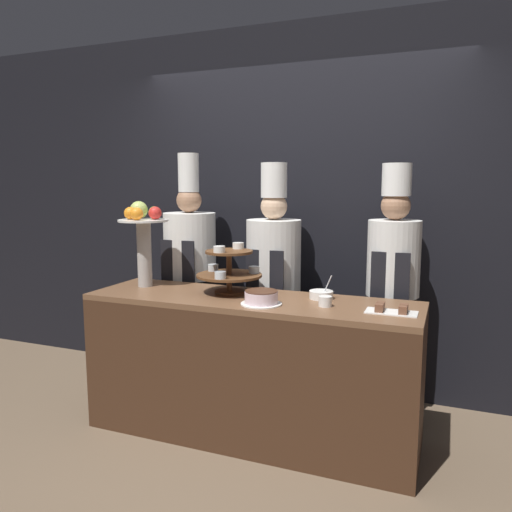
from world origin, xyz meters
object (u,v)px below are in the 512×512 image
at_px(fruit_pedestal, 143,231).
at_px(chef_center_left, 273,276).
at_px(serving_bowl_far, 321,295).
at_px(cake_round, 261,298).
at_px(chef_center_right, 393,280).
at_px(cup_white, 325,301).
at_px(tiered_stand, 229,269).
at_px(chef_left, 190,268).
at_px(cake_square_tray, 391,310).

distance_m(fruit_pedestal, chef_center_left, 0.97).
bearing_deg(chef_center_left, serving_bowl_far, -41.64).
relative_size(cake_round, chef_center_left, 0.14).
bearing_deg(fruit_pedestal, chef_center_left, 31.68).
bearing_deg(chef_center_right, cake_round, -134.52).
bearing_deg(serving_bowl_far, cup_white, -69.24).
height_order(tiered_stand, chef_left, chef_left).
height_order(tiered_stand, cake_round, tiered_stand).
distance_m(cake_square_tray, serving_bowl_far, 0.48).
distance_m(fruit_pedestal, cup_white, 1.36).
relative_size(cake_square_tray, serving_bowl_far, 1.84).
xyz_separation_m(cake_square_tray, chef_center_right, (-0.06, 0.60, 0.05)).
height_order(cup_white, serving_bowl_far, serving_bowl_far).
distance_m(fruit_pedestal, chef_center_right, 1.71).
xyz_separation_m(tiered_stand, cake_round, (0.31, -0.22, -0.12)).
bearing_deg(cake_round, cup_white, 14.27).
height_order(fruit_pedestal, serving_bowl_far, fruit_pedestal).
bearing_deg(cup_white, tiered_stand, 169.27).
distance_m(tiered_stand, serving_bowl_far, 0.61).
height_order(fruit_pedestal, cup_white, fruit_pedestal).
xyz_separation_m(serving_bowl_far, chef_left, (-1.14, 0.41, 0.03)).
bearing_deg(serving_bowl_far, fruit_pedestal, -176.66).
bearing_deg(cake_round, fruit_pedestal, 167.77).
height_order(tiered_stand, cup_white, tiered_stand).
relative_size(cake_square_tray, chef_center_left, 0.16).
bearing_deg(chef_center_right, chef_left, -180.00).
height_order(tiered_stand, serving_bowl_far, tiered_stand).
bearing_deg(cake_round, serving_bowl_far, 43.54).
relative_size(chef_left, chef_center_right, 1.06).
relative_size(serving_bowl_far, chef_left, 0.08).
distance_m(cake_square_tray, chef_center_left, 1.08).
distance_m(fruit_pedestal, cake_square_tray, 1.72).
relative_size(tiered_stand, fruit_pedestal, 0.73).
relative_size(fruit_pedestal, chef_center_right, 0.34).
xyz_separation_m(tiered_stand, cup_white, (0.67, -0.13, -0.13)).
xyz_separation_m(chef_left, chef_center_left, (0.69, -0.00, -0.02)).
height_order(cake_round, serving_bowl_far, serving_bowl_far).
height_order(cup_white, chef_center_right, chef_center_right).
bearing_deg(cake_round, chef_center_right, 45.48).
relative_size(cup_white, chef_left, 0.04).
xyz_separation_m(cake_square_tray, chef_center_left, (-0.90, 0.60, 0.03)).
height_order(tiered_stand, fruit_pedestal, fruit_pedestal).
relative_size(serving_bowl_far, chef_center_left, 0.09).
relative_size(fruit_pedestal, chef_center_left, 0.33).
bearing_deg(tiered_stand, chef_left, 139.56).
relative_size(cake_round, chef_left, 0.13).
distance_m(cake_square_tray, chef_left, 1.70).
height_order(tiered_stand, chef_center_right, chef_center_right).
height_order(cake_round, cake_square_tray, cake_round).
bearing_deg(tiered_stand, chef_center_right, 25.44).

